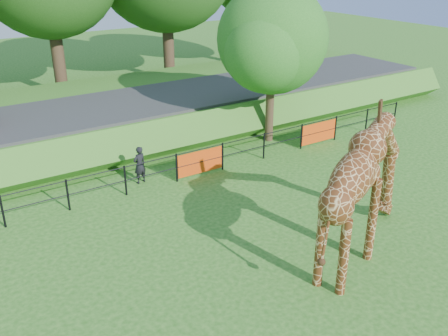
{
  "coord_description": "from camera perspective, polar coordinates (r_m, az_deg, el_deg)",
  "views": [
    {
      "loc": [
        -5.66,
        -6.86,
        7.89
      ],
      "look_at": [
        1.64,
        4.29,
        2.0
      ],
      "focal_mm": 40.0,
      "sensor_mm": 36.0,
      "label": 1
    }
  ],
  "objects": [
    {
      "name": "perimeter_fence",
      "position": [
        17.51,
        -11.2,
        -1.42
      ],
      "size": [
        28.07,
        0.1,
        1.1
      ],
      "primitive_type": null,
      "color": "black",
      "rests_on": "ground"
    },
    {
      "name": "tree_east",
      "position": [
        21.46,
        5.68,
        14.06
      ],
      "size": [
        5.4,
        4.71,
        6.76
      ],
      "color": "#362418",
      "rests_on": "ground"
    },
    {
      "name": "visitor",
      "position": [
        18.29,
        -9.63,
        0.35
      ],
      "size": [
        0.58,
        0.45,
        1.4
      ],
      "primitive_type": "imported",
      "rotation": [
        0.0,
        0.0,
        3.38
      ],
      "color": "black",
      "rests_on": "ground"
    },
    {
      "name": "ground",
      "position": [
        11.89,
        4.98,
        -17.85
      ],
      "size": [
        90.0,
        90.0,
        0.0
      ],
      "primitive_type": "plane",
      "color": "#225E17",
      "rests_on": "ground"
    },
    {
      "name": "road",
      "position": [
        22.58,
        -17.33,
        5.94
      ],
      "size": [
        40.0,
        5.0,
        0.12
      ],
      "primitive_type": "cube",
      "color": "#303033",
      "rests_on": "embankment"
    },
    {
      "name": "giraffe",
      "position": [
        13.92,
        15.78,
        -2.49
      ],
      "size": [
        5.36,
        2.99,
        3.85
      ],
      "primitive_type": null,
      "rotation": [
        0.0,
        0.0,
        0.39
      ],
      "color": "#542A11",
      "rests_on": "ground"
    },
    {
      "name": "embankment",
      "position": [
        24.17,
        -18.18,
        5.21
      ],
      "size": [
        40.0,
        9.0,
        1.3
      ],
      "primitive_type": "cube",
      "color": "#225E17",
      "rests_on": "ground"
    }
  ]
}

